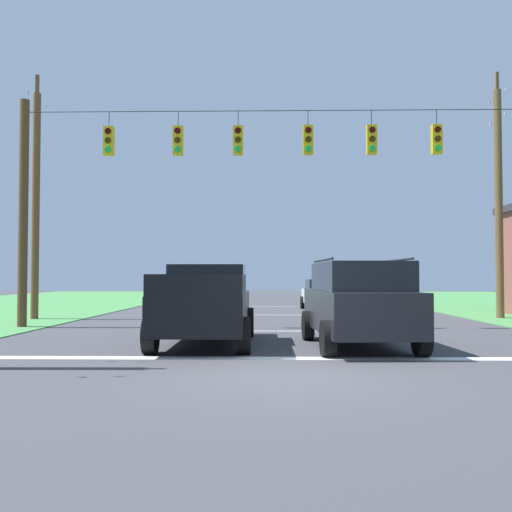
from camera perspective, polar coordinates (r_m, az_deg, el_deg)
name	(u,v)px	position (r m, az deg, el deg)	size (l,w,h in m)	color
ground_plane	(286,376)	(10.03, 2.89, -11.46)	(120.00, 120.00, 0.00)	#3D3D42
stop_bar_stripe	(283,358)	(12.14, 2.59, -9.79)	(14.14, 0.45, 0.01)	white
lane_dash_0	(278,331)	(18.10, 2.14, -7.22)	(0.15, 2.50, 0.01)	white
lane_dash_1	(275,315)	(25.67, 1.87, -5.68)	(0.15, 2.50, 0.01)	white
lane_dash_2	(274,307)	(32.73, 1.73, -4.89)	(0.15, 2.50, 0.01)	white
overhead_signal_span	(274,193)	(19.28, 1.76, 6.05)	(16.69, 0.31, 7.46)	brown
pickup_truck	(206,304)	(14.66, -4.83, -4.66)	(2.32, 5.42, 1.95)	black
suv_black	(358,302)	(14.05, 9.82, -4.37)	(2.44, 4.91, 2.05)	black
distant_car_crossing_white	(324,294)	(29.48, 6.53, -3.66)	(2.16, 4.37, 1.52)	silver
utility_pole_mid_right	(499,197)	(25.55, 22.29, 5.27)	(0.31, 1.86, 9.84)	brown
utility_pole_near_left	(36,201)	(24.60, -20.40, 4.96)	(0.29, 1.88, 9.53)	brown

